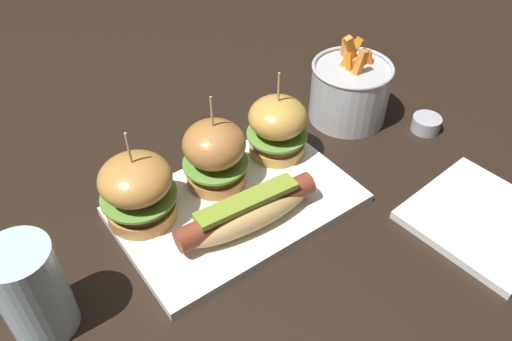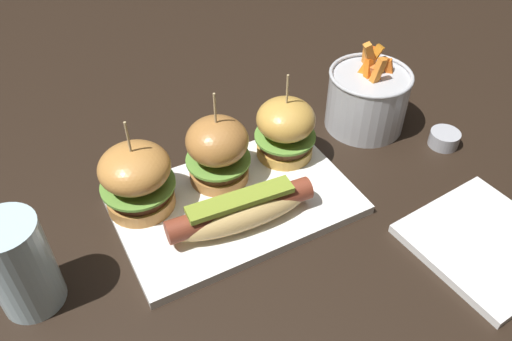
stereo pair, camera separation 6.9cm
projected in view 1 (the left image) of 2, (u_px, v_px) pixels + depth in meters
The scene contains 10 objects.
ground_plane at pixel (237, 208), 0.71m from camera, with size 3.00×3.00×0.00m, color black.
platter_main at pixel (237, 205), 0.71m from camera, with size 0.32×0.20×0.01m, color white.
hot_dog at pixel (247, 212), 0.66m from camera, with size 0.20×0.07×0.05m.
slider_left at pixel (137, 189), 0.65m from camera, with size 0.10×0.10×0.14m.
slider_center at pixel (214, 154), 0.70m from camera, with size 0.09×0.09×0.14m.
slider_right at pixel (277, 126), 0.75m from camera, with size 0.09×0.09×0.14m.
fries_bucket at pixel (350, 91), 0.84m from camera, with size 0.13×0.13×0.15m.
sauce_ramekin at pixel (426, 123), 0.84m from camera, with size 0.05×0.05×0.02m.
side_plate at pixel (483, 220), 0.69m from camera, with size 0.17×0.17×0.01m, color white.
water_glass at pixel (32, 291), 0.54m from camera, with size 0.07×0.07×0.13m, color silver.
Camera 1 is at (-0.27, -0.41, 0.52)m, focal length 35.97 mm.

